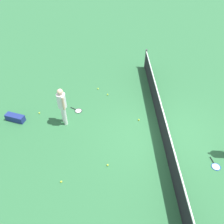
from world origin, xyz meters
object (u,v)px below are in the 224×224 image
tennis_ball_midcourt (61,182)px  equipment_bag (14,118)px  tennis_ball_near_player (139,120)px  tennis_ball_stray_right (39,113)px  player_near_side (62,104)px  tennis_ball_baseline (98,89)px  tennis_racket_near_player (78,111)px  tennis_ball_stray_left (108,165)px  tennis_racket_far_player (216,166)px  tennis_ball_by_net (108,95)px

tennis_ball_midcourt → equipment_bag: (-3.02, -2.29, 0.11)m
tennis_ball_near_player → tennis_ball_stray_right: (-0.55, -4.23, 0.00)m
player_near_side → tennis_ball_near_player: size_ratio=25.76×
tennis_ball_baseline → equipment_bag: 3.99m
tennis_racket_near_player → tennis_ball_baseline: tennis_ball_baseline is taller
player_near_side → tennis_ball_baseline: size_ratio=25.76×
player_near_side → tennis_ball_stray_right: bearing=-116.0°
tennis_ball_stray_left → tennis_ball_stray_right: same height
tennis_racket_far_player → tennis_ball_stray_left: (-0.14, -3.75, 0.02)m
tennis_ball_stray_right → equipment_bag: equipment_bag is taller
tennis_ball_near_player → tennis_ball_baseline: 2.81m
tennis_ball_by_net → equipment_bag: size_ratio=0.08×
player_near_side → tennis_ball_near_player: player_near_side is taller
tennis_racket_far_player → tennis_ball_baseline: 6.18m
tennis_ball_near_player → tennis_ball_stray_right: bearing=-97.4°
tennis_racket_far_player → tennis_ball_stray_right: size_ratio=9.12×
tennis_racket_near_player → tennis_ball_by_net: size_ratio=8.81×
tennis_ball_by_net → tennis_ball_stray_left: 3.98m
tennis_racket_near_player → tennis_ball_baseline: size_ratio=8.81×
tennis_racket_near_player → tennis_ball_by_net: 1.69m
equipment_bag → tennis_ball_near_player: bearing=88.1°
tennis_ball_by_net → tennis_ball_stray_right: bearing=-67.9°
tennis_ball_midcourt → equipment_bag: equipment_bag is taller
player_near_side → tennis_racket_far_player: 6.02m
tennis_racket_far_player → equipment_bag: bearing=-108.6°
player_near_side → tennis_ball_midcourt: bearing=3.7°
tennis_ball_midcourt → equipment_bag: size_ratio=0.08×
tennis_ball_near_player → tennis_ball_midcourt: (2.84, -2.86, 0.00)m
player_near_side → tennis_ball_stray_right: player_near_side is taller
tennis_ball_by_net → equipment_bag: bearing=-67.9°
tennis_ball_stray_right → equipment_bag: 1.01m
tennis_ball_stray_left → player_near_side: bearing=-142.1°
tennis_ball_midcourt → tennis_ball_stray_right: 3.65m
player_near_side → tennis_racket_near_player: size_ratio=2.92×
tennis_ball_midcourt → equipment_bag: 3.79m
tennis_racket_near_player → tennis_ball_midcourt: 3.53m
player_near_side → tennis_ball_midcourt: player_near_side is taller
tennis_ball_stray_right → tennis_ball_by_net: bearing=112.1°
tennis_ball_stray_left → equipment_bag: size_ratio=0.08×
tennis_ball_stray_right → tennis_racket_near_player: bearing=94.5°
tennis_racket_far_player → equipment_bag: equipment_bag is taller
tennis_ball_near_player → tennis_ball_by_net: (-1.75, -1.27, 0.00)m
tennis_ball_near_player → tennis_ball_stray_left: same height
player_near_side → tennis_ball_baseline: bearing=149.5°
tennis_racket_near_player → tennis_ball_near_player: size_ratio=8.81×
tennis_ball_near_player → tennis_ball_stray_right: same height
tennis_ball_stray_left → tennis_racket_near_player: bearing=-156.8°
tennis_ball_near_player → tennis_ball_stray_left: size_ratio=1.00×
tennis_racket_near_player → tennis_ball_stray_left: bearing=23.2°
tennis_ball_near_player → equipment_bag: 5.16m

